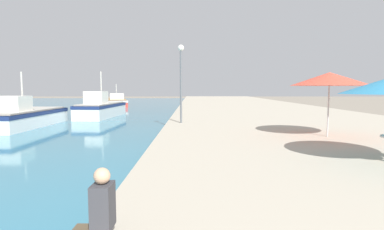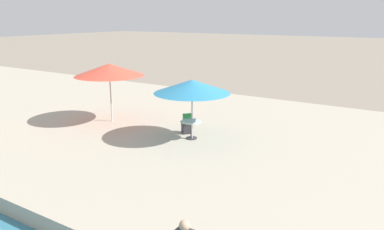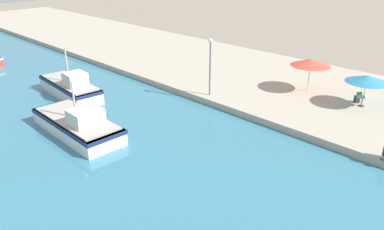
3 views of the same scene
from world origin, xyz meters
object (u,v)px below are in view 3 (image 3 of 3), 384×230
cafe_chair_left (357,99)px  cafe_umbrella_pink (367,79)px  fishing_boat_mid (78,124)px  fishing_boat_far (71,87)px  cafe_umbrella_white (311,62)px  cafe_table (362,99)px  lamppost (210,57)px

cafe_chair_left → cafe_umbrella_pink: bearing=-90.0°
fishing_boat_mid → cafe_umbrella_pink: bearing=-34.4°
fishing_boat_mid → fishing_boat_far: 7.50m
cafe_umbrella_pink → cafe_umbrella_white: cafe_umbrella_white is taller
cafe_umbrella_pink → cafe_umbrella_white: size_ratio=0.95×
fishing_boat_far → cafe_table: 22.87m
lamppost → cafe_table: bearing=-57.2°
fishing_boat_far → cafe_table: (13.59, -18.40, 0.23)m
fishing_boat_mid → cafe_table: size_ratio=9.37×
cafe_umbrella_white → lamppost: 8.18m
cafe_umbrella_pink → cafe_table: size_ratio=3.75×
cafe_table → cafe_chair_left: 0.75m
cafe_table → fishing_boat_far: bearing=126.5°
fishing_boat_mid → cafe_table: fishing_boat_mid is taller
fishing_boat_far → cafe_umbrella_white: bearing=-41.8°
fishing_boat_mid → cafe_table: (16.74, -11.59, 0.31)m
fishing_boat_mid → lamppost: 11.10m
cafe_umbrella_white → cafe_table: bearing=-92.3°
fishing_boat_mid → cafe_chair_left: fishing_boat_mid is taller
fishing_boat_mid → lamppost: size_ratio=1.64×
fishing_boat_far → cafe_umbrella_white: 19.65m
cafe_umbrella_white → lamppost: (-6.38, 5.07, 0.67)m
fishing_boat_far → cafe_chair_left: (14.06, -17.84, 0.02)m
cafe_umbrella_pink → cafe_chair_left: bearing=50.1°
fishing_boat_far → cafe_umbrella_pink: bearing=-50.3°
cafe_umbrella_white → cafe_table: cafe_umbrella_white is taller
fishing_boat_mid → cafe_chair_left: 20.44m
lamppost → cafe_umbrella_pink: bearing=-57.5°
fishing_boat_mid → cafe_umbrella_white: 18.47m
cafe_umbrella_white → fishing_boat_far: bearing=134.8°
fishing_boat_far → lamppost: 11.81m
cafe_umbrella_white → cafe_umbrella_pink: bearing=-92.8°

